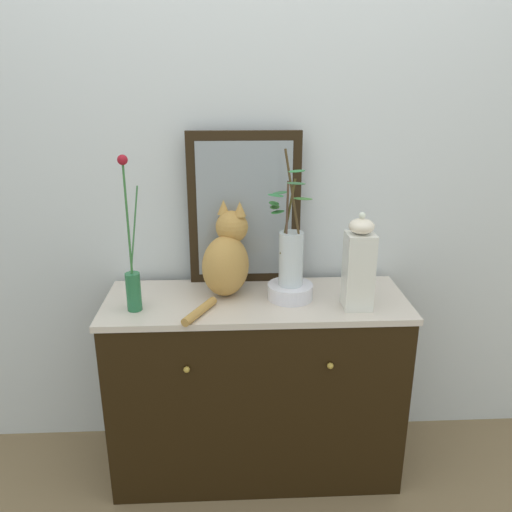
{
  "coord_description": "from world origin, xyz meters",
  "views": [
    {
      "loc": [
        -0.09,
        -1.88,
        1.64
      ],
      "look_at": [
        0.0,
        0.0,
        0.98
      ],
      "focal_mm": 36.22,
      "sensor_mm": 36.0,
      "label": 1
    }
  ],
  "objects": [
    {
      "name": "ground_plane",
      "position": [
        0.0,
        0.0,
        0.0
      ],
      "size": [
        6.0,
        6.0,
        0.0
      ],
      "primitive_type": "plane",
      "color": "olive"
    },
    {
      "name": "wall_back",
      "position": [
        0.0,
        0.29,
        1.3
      ],
      "size": [
        4.4,
        0.08,
        2.6
      ],
      "primitive_type": "cube",
      "color": "silver",
      "rests_on": "ground_plane"
    },
    {
      "name": "sideboard",
      "position": [
        0.0,
        -0.0,
        0.4
      ],
      "size": [
        1.2,
        0.46,
        0.8
      ],
      "color": "black",
      "rests_on": "ground_plane"
    },
    {
      "name": "mirror_leaning",
      "position": [
        -0.04,
        0.2,
        1.12
      ],
      "size": [
        0.46,
        0.03,
        0.63
      ],
      "color": "black",
      "rests_on": "sideboard"
    },
    {
      "name": "cat_sitting",
      "position": [
        -0.11,
        0.06,
        0.95
      ],
      "size": [
        0.29,
        0.43,
        0.37
      ],
      "color": "#B88742",
      "rests_on": "sideboard"
    },
    {
      "name": "vase_slim_green",
      "position": [
        -0.46,
        -0.08,
        0.94
      ],
      "size": [
        0.07,
        0.06,
        0.58
      ],
      "color": "#276B40",
      "rests_on": "sideboard"
    },
    {
      "name": "bowl_porcelain",
      "position": [
        0.14,
        -0.0,
        0.83
      ],
      "size": [
        0.18,
        0.18,
        0.06
      ],
      "primitive_type": "cylinder",
      "color": "white",
      "rests_on": "sideboard"
    },
    {
      "name": "vase_glass_clear",
      "position": [
        0.13,
        -0.0,
        0.99
      ],
      "size": [
        0.17,
        0.22,
        0.53
      ],
      "color": "silver",
      "rests_on": "bowl_porcelain"
    },
    {
      "name": "jar_lidded_porcelain",
      "position": [
        0.38,
        -0.09,
        0.97
      ],
      "size": [
        0.1,
        0.1,
        0.37
      ],
      "color": "white",
      "rests_on": "sideboard"
    }
  ]
}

